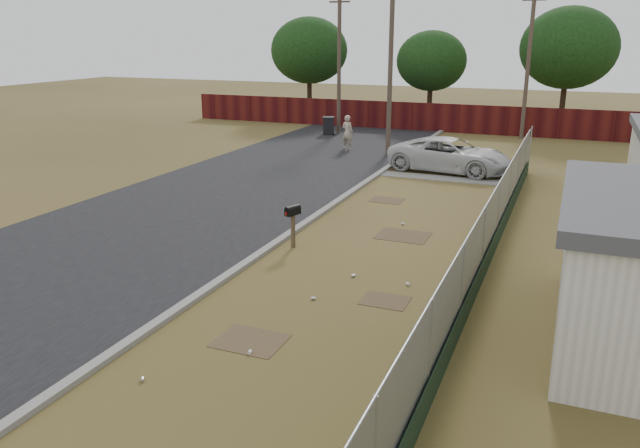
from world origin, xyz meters
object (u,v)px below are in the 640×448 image
at_px(pedestrian, 347,132).
at_px(trash_bin, 329,126).
at_px(mailbox, 293,214).
at_px(pickup_truck, 450,155).

distance_m(pedestrian, trash_bin, 5.30).
relative_size(mailbox, pedestrian, 0.69).
bearing_deg(pickup_truck, trash_bin, 56.53).
bearing_deg(pickup_truck, mailbox, 177.71).
xyz_separation_m(mailbox, pickup_truck, (2.23, 12.38, -0.25)).
relative_size(pickup_truck, pedestrian, 2.94).
bearing_deg(pedestrian, mailbox, 118.82).
height_order(pedestrian, trash_bin, pedestrian).
distance_m(mailbox, pedestrian, 16.49).
bearing_deg(mailbox, pedestrian, 104.24).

